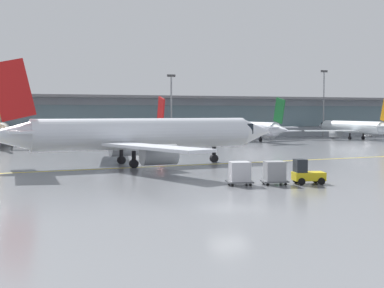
{
  "coord_description": "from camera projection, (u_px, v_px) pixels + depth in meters",
  "views": [
    {
      "loc": [
        -14.11,
        -30.7,
        6.07
      ],
      "look_at": [
        3.93,
        17.06,
        3.0
      ],
      "focal_mm": 50.4,
      "sensor_mm": 36.0,
      "label": 1
    }
  ],
  "objects": [
    {
      "name": "terminal_concourse",
      "position": [
        59.0,
        117.0,
        115.29
      ],
      "size": [
        188.46,
        11.0,
        9.6
      ],
      "color": "#8C939E",
      "rests_on": "ground_plane"
    },
    {
      "name": "cargo_dolly_trailing",
      "position": [
        240.0,
        172.0,
        44.45
      ],
      "size": [
        2.41,
        2.04,
        1.94
      ],
      "rotation": [
        0.0,
        0.0,
        -0.23
      ],
      "color": "#595B60",
      "rests_on": "ground_plane"
    },
    {
      "name": "gate_airplane_2",
      "position": [
        1.0,
        131.0,
        96.41
      ],
      "size": [
        24.62,
        26.49,
        8.78
      ],
      "rotation": [
        0.0,
        0.0,
        1.52
      ],
      "color": "silver",
      "rests_on": "ground_plane"
    },
    {
      "name": "gate_airplane_3",
      "position": [
        142.0,
        130.0,
        103.82
      ],
      "size": [
        24.62,
        26.49,
        8.78
      ],
      "rotation": [
        0.0,
        0.0,
        1.62
      ],
      "color": "white",
      "rests_on": "ground_plane"
    },
    {
      "name": "apron_light_mast_2",
      "position": [
        171.0,
        104.0,
        114.72
      ],
      "size": [
        1.8,
        0.36,
        13.97
      ],
      "color": "gray",
      "rests_on": "ground_plane"
    },
    {
      "name": "cargo_dolly_lead",
      "position": [
        274.0,
        172.0,
        44.84
      ],
      "size": [
        2.41,
        2.04,
        1.94
      ],
      "rotation": [
        0.0,
        0.0,
        -0.23
      ],
      "color": "#595B60",
      "rests_on": "ground_plane"
    },
    {
      "name": "apron_light_mast_3",
      "position": [
        324.0,
        101.0,
        130.91
      ],
      "size": [
        1.8,
        0.36,
        16.12
      ],
      "color": "gray",
      "rests_on": "ground_plane"
    },
    {
      "name": "gate_airplane_5",
      "position": [
        353.0,
        127.0,
        118.38
      ],
      "size": [
        24.65,
        26.44,
        8.78
      ],
      "rotation": [
        0.0,
        0.0,
        1.59
      ],
      "color": "white",
      "rests_on": "ground_plane"
    },
    {
      "name": "ground_plane",
      "position": [
        229.0,
        208.0,
        34.01
      ],
      "size": [
        400.0,
        400.0,
        0.0
      ],
      "primitive_type": "plane",
      "color": "slate"
    },
    {
      "name": "taxiing_regional_jet",
      "position": [
        141.0,
        135.0,
        60.72
      ],
      "size": [
        34.91,
        32.42,
        11.56
      ],
      "rotation": [
        0.0,
        0.0,
        0.06
      ],
      "color": "silver",
      "rests_on": "ground_plane"
    },
    {
      "name": "baggage_tug",
      "position": [
        306.0,
        173.0,
        45.2
      ],
      "size": [
        2.85,
        2.1,
        2.1
      ],
      "rotation": [
        0.0,
        0.0,
        -0.23
      ],
      "color": "yellow",
      "rests_on": "ground_plane"
    },
    {
      "name": "taxiway_centreline_stripe",
      "position": [
        150.0,
        167.0,
        59.24
      ],
      "size": [
        109.85,
        6.55,
        0.01
      ],
      "primitive_type": "cube",
      "rotation": [
        0.0,
        0.0,
        0.06
      ],
      "color": "yellow",
      "rests_on": "ground_plane"
    },
    {
      "name": "gate_airplane_4",
      "position": [
        250.0,
        128.0,
        110.44
      ],
      "size": [
        24.57,
        26.51,
        8.78
      ],
      "rotation": [
        0.0,
        0.0,
        1.65
      ],
      "color": "silver",
      "rests_on": "ground_plane"
    }
  ]
}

